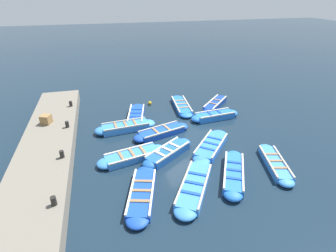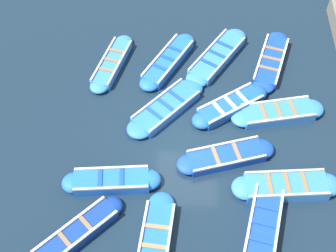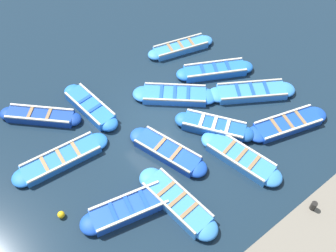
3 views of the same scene
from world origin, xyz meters
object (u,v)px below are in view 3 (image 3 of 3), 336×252
Objects in this scene: boat_inner_gap at (214,127)px; boat_mid_row at (168,151)px; bollard_mid_north at (313,206)px; buoy_orange_near at (61,215)px; boat_centre at (40,116)px; boat_drifting at (175,95)px; boat_far_corner at (181,47)px; boat_outer_right at (90,107)px; boat_tucked at (129,208)px; boat_bow_out at (61,159)px; boat_broadside at (288,124)px; boat_near_quay at (215,71)px; boat_end_of_row at (251,92)px; boat_alongside at (177,202)px; boat_stern_in at (241,158)px.

boat_mid_row is at bearing 84.53° from boat_inner_gap.
bollard_mid_north is 1.33× the size of buoy_orange_near.
boat_centre reaches higher than boat_drifting.
boat_mid_row is 5.71m from bollard_mid_north.
boat_drifting is 2.45m from boat_inner_gap.
bollard_mid_north is at bearing 167.25° from boat_far_corner.
boat_centre is 2.13m from boat_outer_right.
boat_far_corner is at bearing -51.02° from boat_tucked.
boat_bow_out is at bearing 171.93° from boat_centre.
boat_broadside is 3.11m from boat_inner_gap.
boat_near_quay is at bearing -105.69° from boat_outer_right.
boat_tucked is (-1.35, 7.59, 0.03)m from boat_end_of_row.
boat_end_of_row is at bearing -27.02° from bollard_mid_north.
boat_outer_right reaches higher than boat_drifting.
boat_alongside is (-5.89, -0.09, -0.00)m from boat_outer_right.
bollard_mid_north is 8.76m from buoy_orange_near.
boat_alongside reaches higher than boat_stern_in.
boat_broadside is at bearing -176.84° from boat_near_quay.
boat_stern_in is at bearing 127.63° from boat_end_of_row.
boat_near_quay is (0.05, -2.47, 0.02)m from boat_drifting.
boat_inner_gap is 9.18× the size of bollard_mid_north.
boat_bow_out is at bearing 76.27° from boat_end_of_row.
boat_centre is at bearing -8.07° from boat_bow_out.
boat_inner_gap is (-2.44, -0.14, 0.04)m from boat_drifting.
boat_alongside reaches higher than boat_drifting.
boat_mid_row is at bearing 22.80° from bollard_mid_north.
bollard_mid_north is (-5.46, 2.78, 0.75)m from boat_end_of_row.
boat_tucked is 1.17× the size of boat_inner_gap.
boat_far_corner is at bearing 4.96° from boat_near_quay.
boat_far_corner is 0.97× the size of boat_mid_row.
boat_alongside reaches higher than buoy_orange_near.
boat_outer_right is 4.09m from boat_mid_row.
boat_broadside is (0.01, -2.77, -0.02)m from boat_stern_in.
boat_tucked reaches higher than buoy_orange_near.
boat_stern_in reaches higher than boat_broadside.
buoy_orange_near is (2.21, 6.71, -0.04)m from boat_stern_in.
boat_end_of_row is 7.70m from boat_tucked.
boat_centre is at bearing 64.14° from boat_drifting.
boat_inner_gap is (-2.53, -5.78, 0.05)m from boat_bow_out.
boat_alongside is (-4.26, 5.73, 0.03)m from boat_near_quay.
boat_drifting is 5.64m from boat_bow_out.
boat_drifting is 13.13× the size of buoy_orange_near.
boat_mid_row is 5.24m from boat_broadside.
boat_centre is at bearing 16.64° from boat_alongside.
boat_inner_gap is at bearing -113.62° from boat_bow_out.
boat_bow_out is at bearing 124.90° from boat_outer_right.
boat_outer_right is at bearing 20.43° from bollard_mid_north.
boat_stern_in reaches higher than boat_mid_row.
boat_tucked is 6.36m from bollard_mid_north.
boat_centre reaches higher than boat_stern_in.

